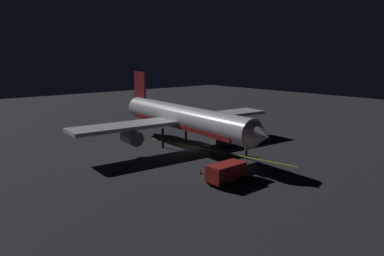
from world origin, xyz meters
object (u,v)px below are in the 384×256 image
at_px(baggage_truck, 230,172).
at_px(ground_crew_worker, 246,150).
at_px(traffic_cone_near_right, 229,142).
at_px(catering_truck, 225,136).
at_px(traffic_cone_near_left, 200,172).
at_px(airliner, 181,118).

distance_m(baggage_truck, ground_crew_worker, 11.59).
bearing_deg(traffic_cone_near_right, catering_truck, -65.59).
distance_m(ground_crew_worker, traffic_cone_near_left, 10.46).
distance_m(airliner, catering_truck, 8.30).
bearing_deg(airliner, baggage_truck, 70.35).
bearing_deg(airliner, ground_crew_worker, 113.67).
height_order(baggage_truck, catering_truck, catering_truck).
xyz_separation_m(airliner, ground_crew_worker, (-4.14, 9.45, -3.70)).
height_order(airliner, traffic_cone_near_right, airliner).
distance_m(ground_crew_worker, traffic_cone_near_right, 7.65).
relative_size(ground_crew_worker, traffic_cone_near_left, 3.16).
bearing_deg(traffic_cone_near_left, traffic_cone_near_right, -147.85).
distance_m(airliner, baggage_truck, 17.02).
height_order(airliner, traffic_cone_near_left, airliner).
bearing_deg(catering_truck, baggage_truck, 46.67).
bearing_deg(traffic_cone_near_left, ground_crew_worker, -169.74).
xyz_separation_m(ground_crew_worker, traffic_cone_near_right, (-3.48, -6.78, -0.64)).
height_order(catering_truck, ground_crew_worker, catering_truck).
relative_size(baggage_truck, ground_crew_worker, 3.58).
relative_size(airliner, traffic_cone_near_right, 64.24).
bearing_deg(baggage_truck, traffic_cone_near_right, -135.43).
bearing_deg(ground_crew_worker, traffic_cone_near_left, 10.26).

